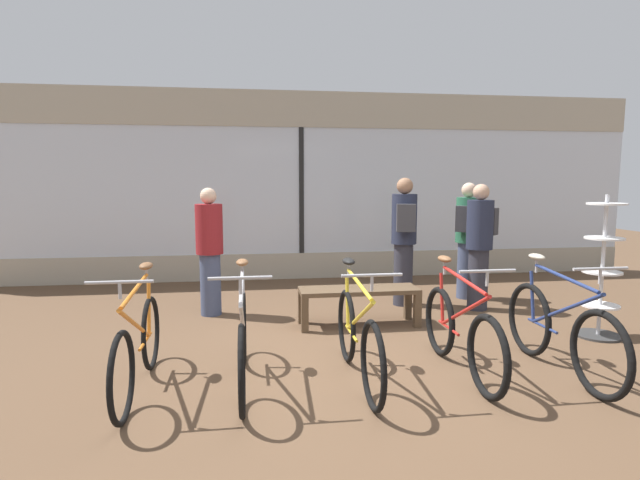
{
  "coord_description": "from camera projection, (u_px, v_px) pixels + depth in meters",
  "views": [
    {
      "loc": [
        -0.88,
        -4.39,
        1.71
      ],
      "look_at": [
        0.0,
        1.86,
        0.95
      ],
      "focal_mm": 28.0,
      "sensor_mm": 36.0,
      "label": 1
    }
  ],
  "objects": [
    {
      "name": "bicycle_center",
      "position": [
        358.0,
        338.0,
        4.22
      ],
      "size": [
        0.46,
        1.71,
        1.02
      ],
      "color": "black",
      "rests_on": "ground_plane"
    },
    {
      "name": "shop_back_wall",
      "position": [
        301.0,
        184.0,
        8.55
      ],
      "size": [
        12.0,
        0.08,
        3.2
      ],
      "color": "#B2A893",
      "rests_on": "ground_plane"
    },
    {
      "name": "customer_by_window",
      "position": [
        404.0,
        237.0,
        6.76
      ],
      "size": [
        0.4,
        0.53,
        1.74
      ],
      "color": "#2D2D38",
      "rests_on": "ground_plane"
    },
    {
      "name": "customer_near_rack",
      "position": [
        467.0,
        237.0,
        7.16
      ],
      "size": [
        0.51,
        0.56,
        1.67
      ],
      "color": "#424C6B",
      "rests_on": "ground_plane"
    },
    {
      "name": "customer_near_bench",
      "position": [
        480.0,
        242.0,
        6.55
      ],
      "size": [
        0.55,
        0.53,
        1.66
      ],
      "color": "#2D2D38",
      "rests_on": "ground_plane"
    },
    {
      "name": "customer_mid_floor",
      "position": [
        210.0,
        249.0,
        6.28
      ],
      "size": [
        0.42,
        0.42,
        1.62
      ],
      "color": "#424C6B",
      "rests_on": "ground_plane"
    },
    {
      "name": "display_bench",
      "position": [
        359.0,
        295.0,
        5.87
      ],
      "size": [
        1.4,
        0.44,
        0.45
      ],
      "color": "brown",
      "rests_on": "ground_plane"
    },
    {
      "name": "bicycle_right",
      "position": [
        460.0,
        333.0,
        4.4
      ],
      "size": [
        0.46,
        1.68,
        1.02
      ],
      "color": "black",
      "rests_on": "ground_plane"
    },
    {
      "name": "accessory_rack",
      "position": [
        602.0,
        279.0,
        5.41
      ],
      "size": [
        0.48,
        0.48,
        1.56
      ],
      "color": "#333333",
      "rests_on": "ground_plane"
    },
    {
      "name": "bicycle_far_left",
      "position": [
        138.0,
        346.0,
        4.02
      ],
      "size": [
        0.46,
        1.71,
        1.01
      ],
      "color": "black",
      "rests_on": "ground_plane"
    },
    {
      "name": "bicycle_left",
      "position": [
        243.0,
        340.0,
        4.15
      ],
      "size": [
        0.46,
        1.76,
        1.02
      ],
      "color": "black",
      "rests_on": "ground_plane"
    },
    {
      "name": "ground_plane",
      "position": [
        348.0,
        365.0,
        4.64
      ],
      "size": [
        24.0,
        24.0,
        0.0
      ],
      "primitive_type": "plane",
      "color": "brown"
    },
    {
      "name": "bicycle_far_right",
      "position": [
        560.0,
        331.0,
        4.39
      ],
      "size": [
        0.46,
        1.72,
        1.04
      ],
      "color": "black",
      "rests_on": "ground_plane"
    }
  ]
}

